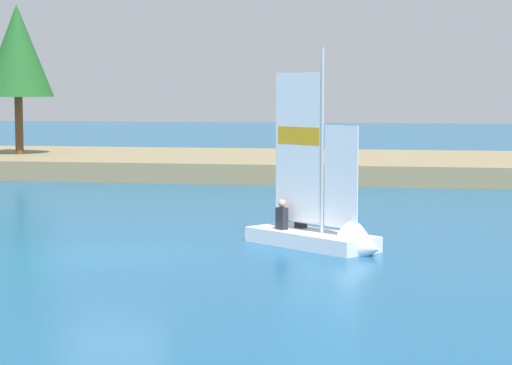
# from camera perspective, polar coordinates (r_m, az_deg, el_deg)

# --- Properties ---
(ground_plane) EXTENTS (200.00, 200.00, 0.00)m
(ground_plane) POSITION_cam_1_polar(r_m,az_deg,el_deg) (23.84, -8.32, -4.32)
(ground_plane) COLOR #195684
(shore_bank) EXTENTS (80.00, 11.64, 0.88)m
(shore_bank) POSITION_cam_1_polar(r_m,az_deg,el_deg) (47.11, 1.00, 1.04)
(shore_bank) COLOR #897A56
(shore_bank) RESTS_ON ground
(shoreline_tree_midleft) EXTENTS (3.46, 3.46, 7.31)m
(shoreline_tree_midleft) POSITION_cam_1_polar(r_m,az_deg,el_deg) (49.63, -13.72, 7.44)
(shoreline_tree_midleft) COLOR brown
(shoreline_tree_midleft) RESTS_ON shore_bank
(sailboat) EXTENTS (4.02, 3.50, 5.47)m
(sailboat) POSITION_cam_1_polar(r_m,az_deg,el_deg) (24.72, 4.31, -2.96)
(sailboat) COLOR white
(sailboat) RESTS_ON ground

